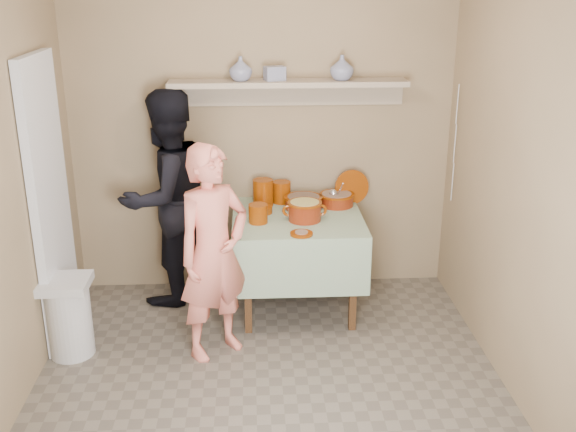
{
  "coord_description": "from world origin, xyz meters",
  "views": [
    {
      "loc": [
        -0.08,
        -3.47,
        2.47
      ],
      "look_at": [
        0.15,
        0.75,
        0.95
      ],
      "focal_mm": 42.0,
      "sensor_mm": 36.0,
      "label": 1
    }
  ],
  "objects": [
    {
      "name": "empty_bowl",
      "position": [
        -0.02,
        1.36,
        0.79
      ],
      "size": [
        0.17,
        0.17,
        0.05
      ],
      "primitive_type": "cylinder",
      "color": "#6A2703",
      "rests_on": "serving_table"
    },
    {
      "name": "ceramic_box",
      "position": [
        0.1,
        1.62,
        1.77
      ],
      "size": [
        0.17,
        0.14,
        0.1
      ],
      "primitive_type": "cube",
      "rotation": [
        0.0,
        0.0,
        0.3
      ],
      "color": "navy",
      "rests_on": "wall_shelf"
    },
    {
      "name": "ground",
      "position": [
        0.0,
        0.0,
        0.0
      ],
      "size": [
        3.5,
        3.5,
        0.0
      ],
      "primitive_type": "plane",
      "color": "#635A4E",
      "rests_on": "ground"
    },
    {
      "name": "tile_panel",
      "position": [
        -1.46,
        0.95,
        1.0
      ],
      "size": [
        0.06,
        0.7,
        2.0
      ],
      "primitive_type": "cube",
      "color": "silver",
      "rests_on": "ground"
    },
    {
      "name": "cazuela_meat_a",
      "position": [
        0.31,
        1.44,
        0.82
      ],
      "size": [
        0.3,
        0.3,
        0.1
      ],
      "color": "#5F1809",
      "rests_on": "serving_table"
    },
    {
      "name": "person_cook",
      "position": [
        -0.35,
        0.65,
        0.74
      ],
      "size": [
        0.64,
        0.61,
        1.47
      ],
      "primitive_type": "imported",
      "rotation": [
        0.0,
        0.0,
        0.65
      ],
      "color": "#E67563",
      "rests_on": "ground"
    },
    {
      "name": "serving_table",
      "position": [
        0.25,
        1.28,
        0.64
      ],
      "size": [
        0.97,
        0.97,
        0.76
      ],
      "color": "#4C2D16",
      "rests_on": "ground"
    },
    {
      "name": "ladle",
      "position": [
        0.55,
        1.47,
        0.87
      ],
      "size": [
        0.08,
        0.26,
        0.19
      ],
      "color": "silver",
      "rests_on": "cazuela_meat_b"
    },
    {
      "name": "vase_left",
      "position": [
        -0.16,
        1.61,
        1.81
      ],
      "size": [
        0.23,
        0.23,
        0.18
      ],
      "primitive_type": "imported",
      "rotation": [
        0.0,
        0.0,
        0.52
      ],
      "color": "navy",
      "rests_on": "wall_shelf"
    },
    {
      "name": "wall_shelf",
      "position": [
        0.2,
        1.65,
        1.67
      ],
      "size": [
        1.8,
        0.25,
        0.21
      ],
      "color": "tan",
      "rests_on": "room_shell"
    },
    {
      "name": "room_shell",
      "position": [
        0.0,
        0.0,
        1.61
      ],
      "size": [
        3.04,
        3.54,
        2.62
      ],
      "color": "#927B59",
      "rests_on": "ground"
    },
    {
      "name": "front_plate",
      "position": [
        0.25,
        0.88,
        0.77
      ],
      "size": [
        0.16,
        0.16,
        0.03
      ],
      "color": "#6A2703",
      "rests_on": "serving_table"
    },
    {
      "name": "propped_lid",
      "position": [
        0.7,
        1.59,
        0.88
      ],
      "size": [
        0.28,
        0.11,
        0.27
      ],
      "primitive_type": "cylinder",
      "rotation": [
        1.4,
        0.0,
        0.16
      ],
      "color": "#6A2703",
      "rests_on": "serving_table"
    },
    {
      "name": "bowl_stack",
      "position": [
        -0.05,
        1.14,
        0.83
      ],
      "size": [
        0.14,
        0.14,
        0.14
      ],
      "primitive_type": "cylinder",
      "color": "#6A2703",
      "rests_on": "serving_table"
    },
    {
      "name": "person_helper",
      "position": [
        -0.74,
        1.5,
        0.84
      ],
      "size": [
        1.04,
        1.03,
        1.69
      ],
      "primitive_type": "imported",
      "rotation": [
        0.0,
        0.0,
        -2.39
      ],
      "color": "black",
      "rests_on": "ground"
    },
    {
      "name": "trash_bin",
      "position": [
        -1.34,
        0.67,
        0.28
      ],
      "size": [
        0.32,
        0.32,
        0.56
      ],
      "color": "silver",
      "rests_on": "ground"
    },
    {
      "name": "vase_right",
      "position": [
        0.6,
        1.61,
        1.81
      ],
      "size": [
        0.21,
        0.21,
        0.19
      ],
      "primitive_type": "imported",
      "rotation": [
        0.0,
        0.0,
        -0.2
      ],
      "color": "navy",
      "rests_on": "wall_shelf"
    },
    {
      "name": "plate_stack_a",
      "position": [
        -0.0,
        1.53,
        0.87
      ],
      "size": [
        0.16,
        0.16,
        0.21
      ],
      "primitive_type": "cylinder",
      "color": "#6A2703",
      "rests_on": "serving_table"
    },
    {
      "name": "plate_stack_b",
      "position": [
        0.15,
        1.6,
        0.85
      ],
      "size": [
        0.14,
        0.14,
        0.17
      ],
      "primitive_type": "cylinder",
      "color": "#6A2703",
      "rests_on": "serving_table"
    },
    {
      "name": "cazuela_rice",
      "position": [
        0.3,
        1.18,
        0.85
      ],
      "size": [
        0.33,
        0.25,
        0.14
      ],
      "color": "#5F1809",
      "rests_on": "serving_table"
    },
    {
      "name": "cazuela_meat_b",
      "position": [
        0.57,
        1.5,
        0.82
      ],
      "size": [
        0.28,
        0.28,
        0.1
      ],
      "color": "#5F1809",
      "rests_on": "serving_table"
    },
    {
      "name": "electrical_cord",
      "position": [
        1.47,
        1.48,
        1.25
      ],
      "size": [
        0.01,
        0.05,
        0.9
      ],
      "color": "silver",
      "rests_on": "wall_shelf"
    }
  ]
}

